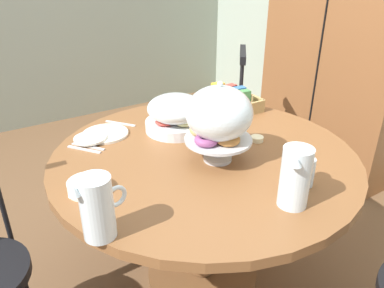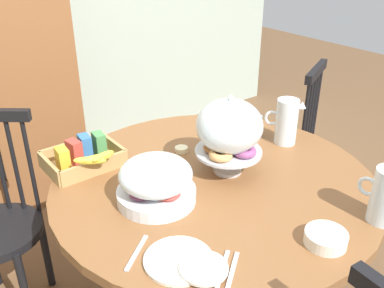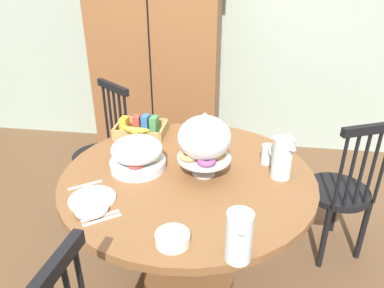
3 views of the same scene
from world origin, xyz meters
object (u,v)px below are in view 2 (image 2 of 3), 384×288
Objects in this scene: fruit_platter_covered at (156,181)px; milk_pitcher at (286,124)px; china_plate_large at (179,260)px; china_plate_small at (204,268)px; drinking_glass at (256,126)px; dining_table at (213,216)px; butter_dish at (181,149)px; pastry_stand_with_dome at (229,129)px; cereal_basket at (84,157)px; windsor_chair_near_window at (284,146)px; cereal_bowl at (326,238)px.

milk_pitcher is (0.75, 0.03, 0.01)m from fruit_platter_covered.
china_plate_small is (0.03, -0.08, 0.01)m from china_plate_large.
drinking_glass reaches higher than china_plate_small.
fruit_platter_covered is (-0.27, 0.02, 0.27)m from dining_table.
pastry_stand_with_dome is at bearing -79.55° from butter_dish.
fruit_platter_covered reaches higher than butter_dish.
cereal_basket is at bearing 159.86° from butter_dish.
cereal_basket is 2.87× the size of drinking_glass.
windsor_chair_near_window reaches higher than china_plate_small.
china_plate_small is 2.50× the size of butter_dish.
windsor_chair_near_window is 6.96× the size of cereal_bowl.
fruit_platter_covered is at bearing -163.21° from windsor_chair_near_window.
cereal_bowl reaches higher than butter_dish.
cereal_basket reaches higher than dining_table.
fruit_platter_covered is 0.75m from milk_pitcher.
china_plate_small reaches higher than dining_table.
drinking_glass is (0.79, -0.25, 0.01)m from cereal_basket.
china_plate_small is 0.97m from drinking_glass.
cereal_bowl reaches higher than china_plate_small.
milk_pitcher is 0.99× the size of china_plate_large.
fruit_platter_covered is (-1.17, -0.35, 0.37)m from windsor_chair_near_window.
milk_pitcher is 1.45× the size of china_plate_small.
milk_pitcher is 0.51m from butter_dish.
dining_table is 22.20× the size of butter_dish.
dining_table is 12.11× the size of drinking_glass.
china_plate_small is at bearing -153.40° from milk_pitcher.
china_plate_small is (-1.27, -0.75, 0.30)m from windsor_chair_near_window.
fruit_platter_covered reaches higher than dining_table.
cereal_basket is 2.26× the size of cereal_bowl.
cereal_basket is at bearing 177.57° from windsor_chair_near_window.
cereal_basket is at bearing 112.60° from cereal_bowl.
milk_pitcher is (0.40, 0.03, -0.10)m from pastry_stand_with_dome.
fruit_platter_covered is at bearing 118.46° from cereal_bowl.
china_plate_small is (-0.37, -0.38, 0.20)m from dining_table.
dining_table is 4.21× the size of cereal_basket.
cereal_bowl is (0.02, -0.53, 0.21)m from dining_table.
dining_table is at bearing 36.44° from china_plate_large.
pastry_stand_with_dome is 0.41m from milk_pitcher.
pastry_stand_with_dome reaches higher than cereal_bowl.
fruit_platter_covered is 0.35m from china_plate_large.
pastry_stand_with_dome is 1.15× the size of fruit_platter_covered.
dining_table is 6.05× the size of china_plate_large.
china_plate_large is 0.95m from drinking_glass.
drinking_glass is at bearing 60.94° from cereal_bowl.
milk_pitcher is 0.95m from china_plate_large.
windsor_chair_near_window is 0.65m from milk_pitcher.
milk_pitcher reaches higher than dining_table.
china_plate_small is at bearing -134.27° from dining_table.
windsor_chair_near_window reaches higher than drinking_glass.
pastry_stand_with_dome is 0.37m from fruit_platter_covered.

